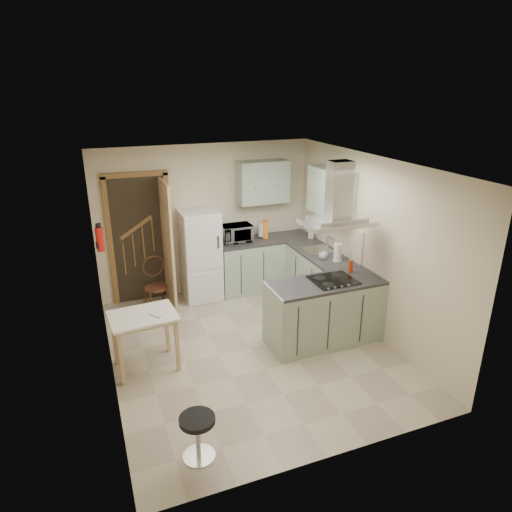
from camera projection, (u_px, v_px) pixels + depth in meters
name	position (u px, v px, depth m)	size (l,w,h in m)	color
floor	(251.00, 348.00, 6.23)	(4.20, 4.20, 0.00)	tan
ceiling	(250.00, 164.00, 5.34)	(4.20, 4.20, 0.00)	silver
back_wall	(206.00, 220.00, 7.62)	(3.60, 3.60, 0.00)	beige
left_wall	(102.00, 284.00, 5.18)	(4.20, 4.20, 0.00)	beige
right_wall	(370.00, 246.00, 6.40)	(4.20, 4.20, 0.00)	beige
doorway	(141.00, 239.00, 7.29)	(1.10, 0.12, 2.10)	brown
fridge	(200.00, 255.00, 7.47)	(0.60, 0.60, 1.50)	white
counter_back	(250.00, 265.00, 7.86)	(1.08, 0.60, 0.90)	#9EB2A0
counter_right	(311.00, 272.00, 7.56)	(0.60, 1.95, 0.90)	#9EB2A0
splashback	(260.00, 220.00, 7.97)	(1.68, 0.02, 0.50)	beige
wall_cabinet_back	(263.00, 182.00, 7.57)	(0.85, 0.35, 0.70)	#9EB2A0
wall_cabinet_right	(331.00, 192.00, 6.87)	(0.35, 0.90, 0.70)	#9EB2A0
peninsula	(325.00, 311.00, 6.26)	(1.55, 0.65, 0.90)	#9EB2A0
hob	(333.00, 280.00, 6.14)	(0.58, 0.50, 0.01)	black
extractor_hood	(337.00, 222.00, 5.85)	(0.90, 0.55, 0.10)	silver
sink	(318.00, 250.00, 7.25)	(0.45, 0.40, 0.01)	silver
fire_extinguisher	(100.00, 239.00, 5.89)	(0.10, 0.10, 0.32)	#B2140F
drop_leaf_table	(145.00, 341.00, 5.68)	(0.80, 0.60, 0.75)	#DCCC87
bentwood_chair	(156.00, 288.00, 7.11)	(0.36, 0.36, 0.80)	#4E1D1A
stool	(198.00, 437.00, 4.34)	(0.35, 0.35, 0.46)	black
microwave	(236.00, 233.00, 7.62)	(0.51, 0.34, 0.28)	black
kettle	(262.00, 230.00, 7.84)	(0.17, 0.17, 0.24)	silver
cereal_box	(266.00, 229.00, 7.81)	(0.08, 0.20, 0.29)	orange
soap_bottle	(311.00, 232.00, 7.79)	(0.09, 0.09, 0.20)	#BAB7C4
paper_towel	(338.00, 252.00, 6.75)	(0.11, 0.11, 0.28)	white
cup	(323.00, 256.00, 6.87)	(0.13, 0.13, 0.10)	silver
red_bottle	(351.00, 266.00, 6.38)	(0.06, 0.06, 0.18)	#C73B11
book	(154.00, 313.00, 5.49)	(0.14, 0.19, 0.09)	brown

